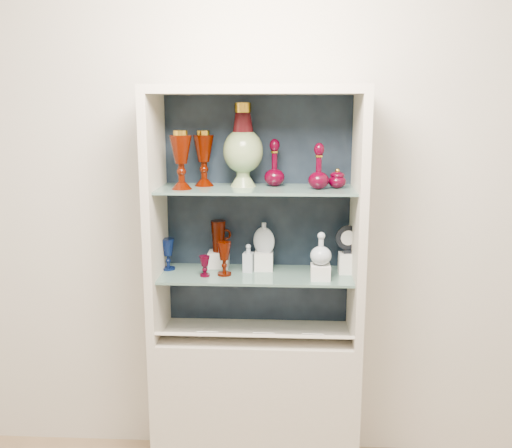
# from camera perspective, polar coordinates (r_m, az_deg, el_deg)

# --- Properties ---
(wall_back) EXTENTS (3.50, 0.02, 2.80)m
(wall_back) POSITION_cam_1_polar(r_m,az_deg,el_deg) (2.90, 0.23, 2.83)
(wall_back) COLOR silver
(wall_back) RESTS_ON ground
(cabinet_base) EXTENTS (1.00, 0.40, 0.75)m
(cabinet_base) POSITION_cam_1_polar(r_m,az_deg,el_deg) (3.03, -0.00, -17.40)
(cabinet_base) COLOR beige
(cabinet_base) RESTS_ON ground
(cabinet_back_panel) EXTENTS (0.98, 0.02, 1.15)m
(cabinet_back_panel) POSITION_cam_1_polar(r_m,az_deg,el_deg) (2.88, 0.20, 1.26)
(cabinet_back_panel) COLOR black
(cabinet_back_panel) RESTS_ON cabinet_base
(cabinet_side_left) EXTENTS (0.04, 0.40, 1.15)m
(cabinet_side_left) POSITION_cam_1_polar(r_m,az_deg,el_deg) (2.76, -10.00, 0.62)
(cabinet_side_left) COLOR beige
(cabinet_side_left) RESTS_ON cabinet_base
(cabinet_side_right) EXTENTS (0.04, 0.40, 1.15)m
(cabinet_side_right) POSITION_cam_1_polar(r_m,az_deg,el_deg) (2.71, 10.19, 0.41)
(cabinet_side_right) COLOR beige
(cabinet_side_right) RESTS_ON cabinet_base
(cabinet_top_cap) EXTENTS (1.00, 0.40, 0.04)m
(cabinet_top_cap) POSITION_cam_1_polar(r_m,az_deg,el_deg) (2.64, -0.00, 13.28)
(cabinet_top_cap) COLOR beige
(cabinet_top_cap) RESTS_ON cabinet_side_left
(shelf_lower) EXTENTS (0.92, 0.34, 0.01)m
(shelf_lower) POSITION_cam_1_polar(r_m,az_deg,el_deg) (2.78, 0.02, -5.08)
(shelf_lower) COLOR slate
(shelf_lower) RESTS_ON cabinet_side_left
(shelf_upper) EXTENTS (0.92, 0.34, 0.01)m
(shelf_upper) POSITION_cam_1_polar(r_m,az_deg,el_deg) (2.69, 0.02, 3.51)
(shelf_upper) COLOR slate
(shelf_upper) RESTS_ON cabinet_side_left
(label_ledge) EXTENTS (0.92, 0.17, 0.09)m
(label_ledge) POSITION_cam_1_polar(r_m,az_deg,el_deg) (2.75, -0.12, -11.15)
(label_ledge) COLOR beige
(label_ledge) RESTS_ON cabinet_base
(label_card_0) EXTENTS (0.10, 0.06, 0.03)m
(label_card_0) POSITION_cam_1_polar(r_m,az_deg,el_deg) (2.76, -4.82, -10.73)
(label_card_0) COLOR white
(label_card_0) RESTS_ON label_ledge
(label_card_1) EXTENTS (0.10, 0.06, 0.03)m
(label_card_1) POSITION_cam_1_polar(r_m,az_deg,el_deg) (2.74, 0.79, -10.88)
(label_card_1) COLOR white
(label_card_1) RESTS_ON label_ledge
(label_card_2) EXTENTS (0.10, 0.06, 0.03)m
(label_card_2) POSITION_cam_1_polar(r_m,az_deg,el_deg) (2.74, 5.67, -10.92)
(label_card_2) COLOR white
(label_card_2) RESTS_ON label_ledge
(pedestal_lamp_left) EXTENTS (0.12, 0.12, 0.26)m
(pedestal_lamp_left) POSITION_cam_1_polar(r_m,az_deg,el_deg) (2.76, -5.24, 6.56)
(pedestal_lamp_left) COLOR #3F0B00
(pedestal_lamp_left) RESTS_ON shelf_upper
(pedestal_lamp_right) EXTENTS (0.11, 0.11, 0.27)m
(pedestal_lamp_right) POSITION_cam_1_polar(r_m,az_deg,el_deg) (2.66, -7.51, 6.36)
(pedestal_lamp_right) COLOR #3F0B00
(pedestal_lamp_right) RESTS_ON shelf_upper
(enamel_urn) EXTENTS (0.23, 0.23, 0.39)m
(enamel_urn) POSITION_cam_1_polar(r_m,az_deg,el_deg) (2.72, -1.31, 7.90)
(enamel_urn) COLOR #074019
(enamel_urn) RESTS_ON shelf_upper
(ruby_decanter_a) EXTENTS (0.12, 0.12, 0.25)m
(ruby_decanter_a) POSITION_cam_1_polar(r_m,az_deg,el_deg) (2.73, 1.87, 6.43)
(ruby_decanter_a) COLOR #460013
(ruby_decanter_a) RESTS_ON shelf_upper
(ruby_decanter_b) EXTENTS (0.12, 0.12, 0.23)m
(ruby_decanter_b) POSITION_cam_1_polar(r_m,az_deg,el_deg) (2.65, 6.30, 5.90)
(ruby_decanter_b) COLOR #460013
(ruby_decanter_b) RESTS_ON shelf_upper
(lidded_bowl) EXTENTS (0.09, 0.09, 0.10)m
(lidded_bowl) POSITION_cam_1_polar(r_m,az_deg,el_deg) (2.70, 8.12, 4.57)
(lidded_bowl) COLOR #460013
(lidded_bowl) RESTS_ON shelf_upper
(cobalt_goblet) EXTENTS (0.08, 0.08, 0.16)m
(cobalt_goblet) POSITION_cam_1_polar(r_m,az_deg,el_deg) (2.86, -8.79, -3.01)
(cobalt_goblet) COLOR #091645
(cobalt_goblet) RESTS_ON shelf_lower
(ruby_goblet_tall) EXTENTS (0.09, 0.09, 0.16)m
(ruby_goblet_tall) POSITION_cam_1_polar(r_m,az_deg,el_deg) (2.73, -3.20, -3.48)
(ruby_goblet_tall) COLOR #3F0B00
(ruby_goblet_tall) RESTS_ON shelf_lower
(ruby_goblet_small) EXTENTS (0.06, 0.06, 0.10)m
(ruby_goblet_small) POSITION_cam_1_polar(r_m,az_deg,el_deg) (2.73, -5.15, -4.22)
(ruby_goblet_small) COLOR #460013
(ruby_goblet_small) RESTS_ON shelf_lower
(riser_ruby_pitcher) EXTENTS (0.10, 0.10, 0.08)m
(riser_ruby_pitcher) POSITION_cam_1_polar(r_m,az_deg,el_deg) (2.89, -3.75, -3.53)
(riser_ruby_pitcher) COLOR silver
(riser_ruby_pitcher) RESTS_ON shelf_lower
(ruby_pitcher) EXTENTS (0.13, 0.10, 0.16)m
(ruby_pitcher) POSITION_cam_1_polar(r_m,az_deg,el_deg) (2.86, -3.79, -1.23)
(ruby_pitcher) COLOR #3F0B00
(ruby_pitcher) RESTS_ON riser_ruby_pitcher
(clear_square_bottle) EXTENTS (0.06, 0.06, 0.14)m
(clear_square_bottle) POSITION_cam_1_polar(r_m,az_deg,el_deg) (2.79, -0.77, -3.41)
(clear_square_bottle) COLOR #A7B5C1
(clear_square_bottle) RESTS_ON shelf_lower
(riser_flat_flask) EXTENTS (0.09, 0.09, 0.09)m
(riser_flat_flask) POSITION_cam_1_polar(r_m,az_deg,el_deg) (2.83, 0.79, -3.70)
(riser_flat_flask) COLOR silver
(riser_flat_flask) RESTS_ON shelf_lower
(flat_flask) EXTENTS (0.12, 0.07, 0.15)m
(flat_flask) POSITION_cam_1_polar(r_m,az_deg,el_deg) (2.80, 0.80, -1.29)
(flat_flask) COLOR #A5B0B7
(flat_flask) RESTS_ON riser_flat_flask
(riser_clear_round_decanter) EXTENTS (0.09, 0.09, 0.07)m
(riser_clear_round_decanter) POSITION_cam_1_polar(r_m,az_deg,el_deg) (2.70, 6.46, -4.79)
(riser_clear_round_decanter) COLOR silver
(riser_clear_round_decanter) RESTS_ON shelf_lower
(clear_round_decanter) EXTENTS (0.11, 0.11, 0.15)m
(clear_round_decanter) POSITION_cam_1_polar(r_m,az_deg,el_deg) (2.67, 6.51, -2.54)
(clear_round_decanter) COLOR #A7B5C1
(clear_round_decanter) RESTS_ON riser_clear_round_decanter
(riser_cameo_medallion) EXTENTS (0.08, 0.08, 0.10)m
(riser_cameo_medallion) POSITION_cam_1_polar(r_m,az_deg,el_deg) (2.81, 9.08, -3.87)
(riser_cameo_medallion) COLOR silver
(riser_cameo_medallion) RESTS_ON shelf_lower
(cameo_medallion) EXTENTS (0.13, 0.06, 0.14)m
(cameo_medallion) POSITION_cam_1_polar(r_m,az_deg,el_deg) (2.78, 9.16, -1.48)
(cameo_medallion) COLOR black
(cameo_medallion) RESTS_ON riser_cameo_medallion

